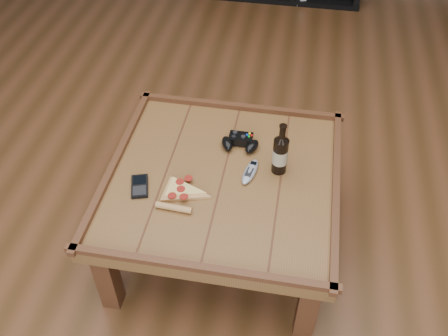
% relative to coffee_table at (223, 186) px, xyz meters
% --- Properties ---
extents(ground, '(6.00, 6.00, 0.00)m').
position_rel_coffee_table_xyz_m(ground, '(0.00, 0.00, -0.39)').
color(ground, '#4A2D15').
rests_on(ground, ground).
extents(coffee_table, '(1.03, 1.03, 0.48)m').
position_rel_coffee_table_xyz_m(coffee_table, '(0.00, 0.00, 0.00)').
color(coffee_table, brown).
rests_on(coffee_table, ground).
extents(beer_bottle, '(0.07, 0.07, 0.26)m').
position_rel_coffee_table_xyz_m(beer_bottle, '(0.24, 0.08, 0.16)').
color(beer_bottle, black).
rests_on(beer_bottle, coffee_table).
extents(game_controller, '(0.19, 0.13, 0.05)m').
position_rel_coffee_table_xyz_m(game_controller, '(0.04, 0.21, 0.08)').
color(game_controller, black).
rests_on(game_controller, coffee_table).
extents(pizza_slice, '(0.18, 0.28, 0.03)m').
position_rel_coffee_table_xyz_m(pizza_slice, '(-0.16, -0.14, 0.07)').
color(pizza_slice, tan).
rests_on(pizza_slice, coffee_table).
extents(smartphone, '(0.10, 0.14, 0.02)m').
position_rel_coffee_table_xyz_m(smartphone, '(-0.34, -0.13, 0.07)').
color(smartphone, black).
rests_on(smartphone, coffee_table).
extents(remote_control, '(0.08, 0.17, 0.02)m').
position_rel_coffee_table_xyz_m(remote_control, '(0.11, 0.04, 0.07)').
color(remote_control, gray).
rests_on(remote_control, coffee_table).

